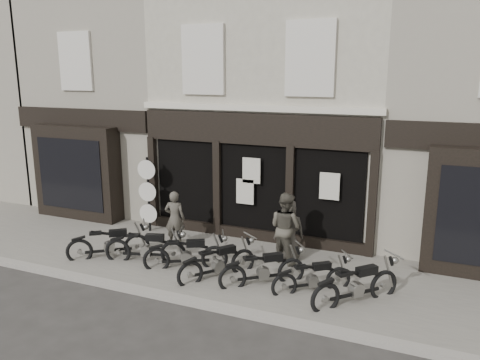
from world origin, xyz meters
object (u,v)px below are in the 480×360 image
at_px(man_left, 175,219).
at_px(man_right, 289,230).
at_px(motorcycle_3, 218,265).
at_px(motorcycle_5, 313,280).
at_px(motorcycle_6, 357,289).
at_px(motorcycle_1, 147,250).
at_px(motorcycle_0, 110,246).
at_px(motorcycle_2, 187,257).
at_px(advert_sign_post, 148,198).
at_px(man_centre, 286,228).
at_px(motorcycle_4, 263,272).

height_order(man_left, man_right, man_right).
distance_m(motorcycle_3, motorcycle_5, 2.34).
bearing_deg(motorcycle_6, motorcycle_1, 131.51).
distance_m(motorcycle_0, motorcycle_3, 3.27).
height_order(motorcycle_1, motorcycle_2, motorcycle_1).
height_order(motorcycle_3, advert_sign_post, advert_sign_post).
bearing_deg(motorcycle_2, man_centre, 4.35).
distance_m(man_left, man_right, 3.34).
height_order(motorcycle_5, man_right, man_right).
distance_m(motorcycle_2, man_right, 2.80).
xyz_separation_m(motorcycle_0, motorcycle_1, (1.09, 0.15, 0.00)).
bearing_deg(motorcycle_2, motorcycle_0, 156.70).
relative_size(motorcycle_0, motorcycle_1, 0.88).
bearing_deg(motorcycle_1, man_centre, 5.40).
xyz_separation_m(motorcycle_0, man_centre, (4.49, 1.57, 0.64)).
distance_m(motorcycle_4, motorcycle_6, 2.19).
xyz_separation_m(man_right, advert_sign_post, (-4.74, 0.46, 0.28)).
xyz_separation_m(man_left, advert_sign_post, (-1.41, 0.78, 0.28)).
height_order(motorcycle_2, motorcycle_5, motorcycle_2).
height_order(motorcycle_1, man_centre, man_centre).
bearing_deg(motorcycle_6, motorcycle_3, 132.89).
relative_size(man_centre, advert_sign_post, 0.75).
bearing_deg(motorcycle_6, man_centre, 96.69).
bearing_deg(motorcycle_6, man_left, 118.01).
distance_m(motorcycle_1, motorcycle_3, 2.18).
bearing_deg(motorcycle_0, motorcycle_4, -36.89).
distance_m(motorcycle_2, man_centre, 2.68).
height_order(motorcycle_2, man_centre, man_centre).
bearing_deg(motorcycle_0, motorcycle_6, -37.71).
xyz_separation_m(motorcycle_0, motorcycle_4, (4.43, 0.06, -0.01)).
xyz_separation_m(motorcycle_1, motorcycle_5, (4.51, 0.02, -0.05)).
relative_size(motorcycle_3, motorcycle_6, 1.02).
xyz_separation_m(motorcycle_5, advert_sign_post, (-5.82, 2.06, 0.84)).
bearing_deg(man_right, advert_sign_post, -30.51).
height_order(motorcycle_1, advert_sign_post, advert_sign_post).
distance_m(motorcycle_2, motorcycle_4, 2.14).
bearing_deg(motorcycle_2, motorcycle_6, -30.21).
relative_size(motorcycle_1, motorcycle_4, 1.19).
height_order(motorcycle_3, motorcycle_6, motorcycle_6).
distance_m(motorcycle_6, man_left, 5.64).
bearing_deg(man_right, motorcycle_0, -3.56).
bearing_deg(motorcycle_0, man_centre, -18.50).
height_order(man_left, man_centre, man_centre).
distance_m(motorcycle_2, man_left, 1.76).
distance_m(man_right, advert_sign_post, 4.77).
relative_size(motorcycle_2, man_centre, 1.06).
relative_size(motorcycle_2, advert_sign_post, 0.80).
distance_m(motorcycle_0, advert_sign_post, 2.38).
distance_m(man_centre, advert_sign_post, 4.76).
xyz_separation_m(motorcycle_4, man_left, (-3.23, 1.39, 0.52)).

